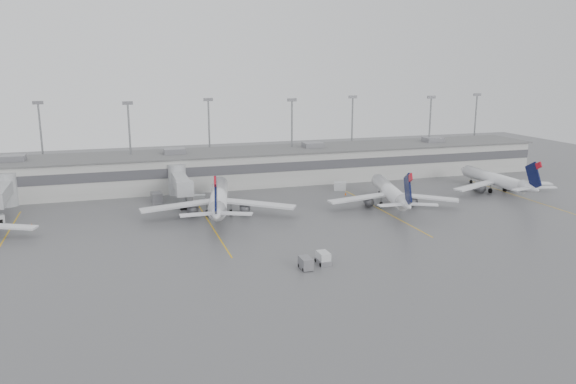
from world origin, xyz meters
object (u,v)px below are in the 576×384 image
object	(u,v)px
jet_mid_left	(219,198)
jet_far_right	(497,180)
jet_mid_right	(391,192)
baggage_tug	(323,259)

from	to	relation	value
jet_mid_left	jet_far_right	bearing A→B (deg)	13.09
jet_far_right	jet_mid_left	bearing A→B (deg)	-178.25
jet_mid_left	jet_far_right	world-z (taller)	jet_mid_left
jet_mid_right	baggage_tug	bearing A→B (deg)	-118.65
jet_mid_right	jet_far_right	bearing A→B (deg)	23.65
jet_far_right	baggage_tug	distance (m)	64.93
jet_mid_right	baggage_tug	world-z (taller)	jet_mid_right
jet_far_right	baggage_tug	xyz separation A→B (m)	(-55.69, -33.32, -2.18)
jet_far_right	baggage_tug	bearing A→B (deg)	-148.46
jet_far_right	jet_mid_right	bearing A→B (deg)	-169.47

